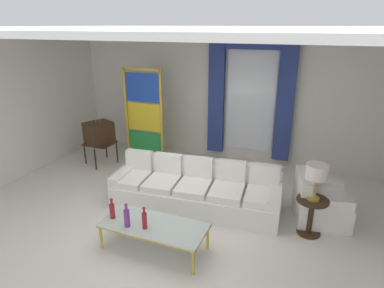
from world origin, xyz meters
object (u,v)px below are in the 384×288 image
(armchair_white, at_px, (318,204))
(round_side_table, at_px, (311,213))
(stained_glass_divider, at_px, (144,119))
(couch_white_long, at_px, (196,190))
(bottle_crystal_tall, at_px, (112,210))
(peacock_figurine, at_px, (154,164))
(vintage_tv, at_px, (99,134))
(bottle_blue_decanter, at_px, (144,220))
(coffee_table, at_px, (154,226))
(bottle_amber_squat, at_px, (127,217))
(table_lamp_brass, at_px, (317,173))

(armchair_white, height_order, round_side_table, armchair_white)
(stained_glass_divider, bearing_deg, couch_white_long, -37.77)
(couch_white_long, relative_size, stained_glass_divider, 1.36)
(bottle_crystal_tall, distance_m, peacock_figurine, 2.48)
(vintage_tv, height_order, round_side_table, vintage_tv)
(bottle_blue_decanter, distance_m, armchair_white, 2.87)
(coffee_table, height_order, bottle_amber_squat, bottle_amber_squat)
(armchair_white, relative_size, table_lamp_brass, 1.70)
(peacock_figurine, bearing_deg, bottle_crystal_tall, -75.66)
(coffee_table, bearing_deg, table_lamp_brass, 30.98)
(bottle_crystal_tall, bearing_deg, round_side_table, 25.91)
(stained_glass_divider, xyz_separation_m, table_lamp_brass, (3.77, -1.56, -0.03))
(vintage_tv, xyz_separation_m, round_side_table, (4.70, -1.11, -0.37))
(stained_glass_divider, xyz_separation_m, round_side_table, (3.77, -1.56, -0.70))
(table_lamp_brass, bearing_deg, couch_white_long, 175.65)
(coffee_table, distance_m, peacock_figurine, 2.63)
(peacock_figurine, xyz_separation_m, table_lamp_brass, (3.30, -1.08, 0.81))
(couch_white_long, height_order, bottle_amber_squat, couch_white_long)
(armchair_white, relative_size, stained_glass_divider, 0.44)
(stained_glass_divider, bearing_deg, vintage_tv, -153.84)
(stained_glass_divider, bearing_deg, peacock_figurine, -45.99)
(couch_white_long, xyz_separation_m, round_side_table, (1.94, -0.15, 0.05))
(couch_white_long, xyz_separation_m, vintage_tv, (-2.76, 0.96, 0.42))
(coffee_table, height_order, vintage_tv, vintage_tv)
(coffee_table, distance_m, bottle_blue_decanter, 0.22)
(couch_white_long, bearing_deg, round_side_table, -4.35)
(bottle_amber_squat, relative_size, stained_glass_divider, 0.16)
(couch_white_long, height_order, table_lamp_brass, table_lamp_brass)
(table_lamp_brass, bearing_deg, peacock_figurine, 161.93)
(table_lamp_brass, bearing_deg, armchair_white, 78.62)
(coffee_table, relative_size, armchair_white, 1.55)
(couch_white_long, xyz_separation_m, coffee_table, (-0.11, -1.38, 0.07))
(coffee_table, relative_size, table_lamp_brass, 2.65)
(couch_white_long, bearing_deg, peacock_figurine, 145.62)
(table_lamp_brass, bearing_deg, bottle_crystal_tall, -154.09)
(peacock_figurine, bearing_deg, couch_white_long, -34.38)
(peacock_figurine, distance_m, round_side_table, 3.47)
(armchair_white, bearing_deg, couch_white_long, -171.56)
(stained_glass_divider, bearing_deg, bottle_amber_squat, -64.84)
(round_side_table, xyz_separation_m, table_lamp_brass, (0.00, 0.00, 0.67))
(bottle_blue_decanter, relative_size, peacock_figurine, 0.56)
(coffee_table, xyz_separation_m, armchair_white, (2.14, 1.68, -0.09))
(couch_white_long, bearing_deg, bottle_blue_decanter, -96.81)
(bottle_blue_decanter, relative_size, round_side_table, 0.57)
(bottle_blue_decanter, bearing_deg, bottle_amber_squat, -168.75)
(vintage_tv, height_order, armchair_white, vintage_tv)
(peacock_figurine, bearing_deg, vintage_tv, 178.63)
(coffee_table, relative_size, stained_glass_divider, 0.69)
(bottle_blue_decanter, distance_m, peacock_figurine, 2.73)
(bottle_blue_decanter, bearing_deg, bottle_crystal_tall, 174.17)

